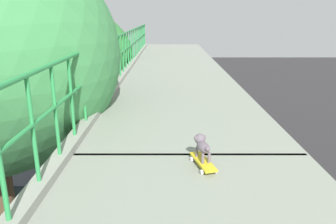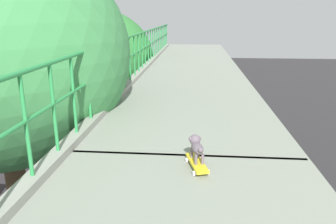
{
  "view_description": "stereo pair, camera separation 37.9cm",
  "coord_description": "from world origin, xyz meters",
  "px_view_note": "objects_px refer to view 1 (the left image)",
  "views": [
    {
      "loc": [
        1.09,
        -2.71,
        7.84
      ],
      "look_at": [
        1.07,
        1.91,
        6.46
      ],
      "focal_mm": 35.02,
      "sensor_mm": 36.0,
      "label": 1
    },
    {
      "loc": [
        1.47,
        -2.69,
        7.84
      ],
      "look_at": [
        1.07,
        1.91,
        6.46
      ],
      "focal_mm": 35.02,
      "sensor_mm": 36.0,
      "label": 2
    }
  ],
  "objects_px": {
    "car_green_fifth": "(32,190)",
    "toy_skateboard": "(204,162)",
    "city_bus": "(41,100)",
    "small_dog": "(203,145)"
  },
  "relations": [
    {
      "from": "car_green_fifth",
      "to": "toy_skateboard",
      "type": "xyz_separation_m",
      "value": [
        6.25,
        -8.76,
        5.45
      ]
    },
    {
      "from": "toy_skateboard",
      "to": "small_dog",
      "type": "xyz_separation_m",
      "value": [
        -0.01,
        0.07,
        0.19
      ]
    },
    {
      "from": "car_green_fifth",
      "to": "city_bus",
      "type": "xyz_separation_m",
      "value": [
        -3.57,
        10.91,
        1.14
      ]
    },
    {
      "from": "car_green_fifth",
      "to": "toy_skateboard",
      "type": "height_order",
      "value": "toy_skateboard"
    },
    {
      "from": "small_dog",
      "to": "car_green_fifth",
      "type": "bearing_deg",
      "value": 125.66
    },
    {
      "from": "car_green_fifth",
      "to": "city_bus",
      "type": "relative_size",
      "value": 0.41
    },
    {
      "from": "car_green_fifth",
      "to": "toy_skateboard",
      "type": "distance_m",
      "value": 12.06
    },
    {
      "from": "city_bus",
      "to": "toy_skateboard",
      "type": "relative_size",
      "value": 17.74
    },
    {
      "from": "city_bus",
      "to": "small_dog",
      "type": "bearing_deg",
      "value": -63.42
    },
    {
      "from": "car_green_fifth",
      "to": "city_bus",
      "type": "height_order",
      "value": "city_bus"
    }
  ]
}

